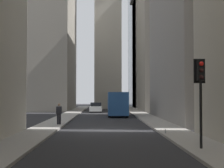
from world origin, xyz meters
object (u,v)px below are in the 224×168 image
discarded_bottle (165,132)px  pedestrian (59,113)px  traffic_light_foreground (201,82)px  sedan_white (96,108)px  delivery_truck (117,104)px

discarded_bottle → pedestrian: bearing=50.4°
traffic_light_foreground → sedan_white: bearing=9.5°
delivery_truck → pedestrian: (-11.74, 5.23, -0.39)m
delivery_truck → pedestrian: bearing=156.0°
sedan_white → pedestrian: bearing=173.5°
sedan_white → traffic_light_foreground: size_ratio=1.07×
sedan_white → pedestrian: 21.42m
traffic_light_foreground → discarded_bottle: 6.21m
traffic_light_foreground → pedestrian: 14.28m
delivery_truck → traffic_light_foreground: size_ratio=1.61×
sedan_white → traffic_light_foreground: 33.50m
traffic_light_foreground → delivery_truck: bearing=6.7°
pedestrian → sedan_white: bearing=-6.5°
delivery_truck → sedan_white: size_ratio=1.50×
traffic_light_foreground → pedestrian: bearing=34.3°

